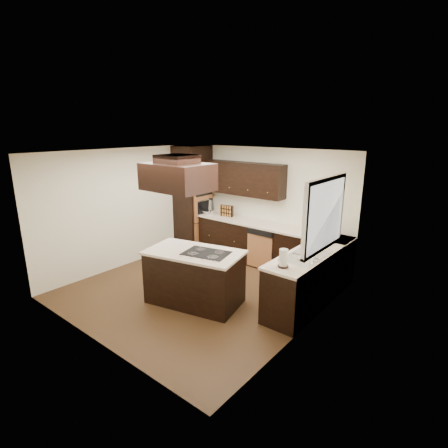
% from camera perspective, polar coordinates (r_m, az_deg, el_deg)
% --- Properties ---
extents(floor, '(4.20, 4.20, 0.02)m').
position_cam_1_polar(floor, '(6.61, -4.02, -10.69)').
color(floor, brown).
rests_on(floor, ground).
extents(ceiling, '(4.20, 4.20, 0.02)m').
position_cam_1_polar(ceiling, '(5.95, -4.49, 11.67)').
color(ceiling, silver).
rests_on(ceiling, ground).
extents(wall_back, '(4.20, 0.02, 2.50)m').
position_cam_1_polar(wall_back, '(7.78, 6.45, 3.14)').
color(wall_back, white).
rests_on(wall_back, ground).
extents(wall_front, '(4.20, 0.02, 2.50)m').
position_cam_1_polar(wall_front, '(4.92, -21.36, -5.25)').
color(wall_front, white).
rests_on(wall_front, ground).
extents(wall_left, '(0.02, 4.20, 2.50)m').
position_cam_1_polar(wall_left, '(7.72, -15.76, 2.55)').
color(wall_left, white).
rests_on(wall_left, ground).
extents(wall_right, '(0.02, 4.20, 2.50)m').
position_cam_1_polar(wall_right, '(5.02, 13.68, -4.19)').
color(wall_right, white).
rests_on(wall_right, ground).
extents(oven_column, '(0.65, 0.75, 2.12)m').
position_cam_1_polar(oven_column, '(8.59, -5.09, 3.06)').
color(oven_column, black).
rests_on(oven_column, floor).
extents(wall_oven_face, '(0.05, 0.62, 0.78)m').
position_cam_1_polar(wall_oven_face, '(8.34, -3.36, 3.14)').
color(wall_oven_face, '#B57041').
rests_on(wall_oven_face, oven_column).
extents(base_cabinets_back, '(2.93, 0.60, 0.88)m').
position_cam_1_polar(base_cabinets_back, '(7.73, 5.24, -3.14)').
color(base_cabinets_back, black).
rests_on(base_cabinets_back, floor).
extents(base_cabinets_right, '(0.60, 2.40, 0.88)m').
position_cam_1_polar(base_cabinets_right, '(6.20, 14.26, -8.43)').
color(base_cabinets_right, black).
rests_on(base_cabinets_right, floor).
extents(countertop_back, '(2.93, 0.63, 0.04)m').
position_cam_1_polar(countertop_back, '(7.58, 5.26, 0.12)').
color(countertop_back, beige).
rests_on(countertop_back, base_cabinets_back).
extents(countertop_right, '(0.63, 2.40, 0.04)m').
position_cam_1_polar(countertop_right, '(6.03, 14.42, -4.39)').
color(countertop_right, beige).
rests_on(countertop_right, base_cabinets_right).
extents(upper_cabinets, '(2.00, 0.34, 0.72)m').
position_cam_1_polar(upper_cabinets, '(7.77, 3.17, 7.40)').
color(upper_cabinets, black).
rests_on(upper_cabinets, wall_back).
extents(dishwasher_front, '(0.60, 0.05, 0.72)m').
position_cam_1_polar(dishwasher_front, '(7.36, 5.84, -4.50)').
color(dishwasher_front, '#B57041').
rests_on(dishwasher_front, floor).
extents(window_frame, '(0.06, 1.32, 1.12)m').
position_cam_1_polar(window_frame, '(5.40, 16.11, 1.48)').
color(window_frame, silver).
rests_on(window_frame, wall_right).
extents(window_pane, '(0.00, 1.20, 1.00)m').
position_cam_1_polar(window_pane, '(5.39, 16.38, 1.43)').
color(window_pane, white).
rests_on(window_pane, wall_right).
extents(curtain_left, '(0.02, 0.34, 0.90)m').
position_cam_1_polar(curtain_left, '(5.04, 13.63, 1.26)').
color(curtain_left, '#F7DDBC').
rests_on(curtain_left, wall_right).
extents(curtain_right, '(0.02, 0.34, 0.90)m').
position_cam_1_polar(curtain_right, '(5.80, 17.25, 2.82)').
color(curtain_right, '#F7DDBC').
rests_on(curtain_right, wall_right).
extents(sink_rim, '(0.52, 0.84, 0.01)m').
position_cam_1_polar(sink_rim, '(5.72, 13.08, -5.16)').
color(sink_rim, silver).
rests_on(sink_rim, countertop_right).
extents(island, '(1.68, 1.17, 0.88)m').
position_cam_1_polar(island, '(6.00, -4.82, -8.78)').
color(island, black).
rests_on(island, floor).
extents(island_top, '(1.75, 1.23, 0.04)m').
position_cam_1_polar(island_top, '(5.83, -4.92, -4.65)').
color(island_top, beige).
rests_on(island_top, island).
extents(cooktop, '(0.82, 0.64, 0.01)m').
position_cam_1_polar(cooktop, '(5.71, -2.91, -4.77)').
color(cooktop, black).
rests_on(cooktop, island_top).
extents(range_hood, '(1.05, 0.72, 0.42)m').
position_cam_1_polar(range_hood, '(5.52, -7.60, 7.64)').
color(range_hood, black).
rests_on(range_hood, ceiling).
extents(hood_duct, '(0.55, 0.50, 0.13)m').
position_cam_1_polar(hood_duct, '(5.49, -7.70, 10.48)').
color(hood_duct, black).
rests_on(hood_duct, ceiling).
extents(blender_base, '(0.15, 0.15, 0.10)m').
position_cam_1_polar(blender_base, '(8.25, -2.11, 1.95)').
color(blender_base, silver).
rests_on(blender_base, countertop_back).
extents(blender_pitcher, '(0.13, 0.13, 0.26)m').
position_cam_1_polar(blender_pitcher, '(8.21, -2.13, 3.17)').
color(blender_pitcher, silver).
rests_on(blender_pitcher, blender_base).
extents(spice_rack, '(0.32, 0.14, 0.26)m').
position_cam_1_polar(spice_rack, '(8.04, 0.45, 2.17)').
color(spice_rack, black).
rests_on(spice_rack, countertop_back).
extents(mixing_bowl, '(0.29, 0.29, 0.07)m').
position_cam_1_polar(mixing_bowl, '(8.34, -2.56, 1.98)').
color(mixing_bowl, silver).
rests_on(mixing_bowl, countertop_back).
extents(soap_bottle, '(0.12, 0.12, 0.20)m').
position_cam_1_polar(soap_bottle, '(6.13, 14.47, -2.90)').
color(soap_bottle, silver).
rests_on(soap_bottle, countertop_right).
extents(paper_towel, '(0.15, 0.15, 0.28)m').
position_cam_1_polar(paper_towel, '(5.19, 9.68, -5.53)').
color(paper_towel, silver).
rests_on(paper_towel, countertop_right).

